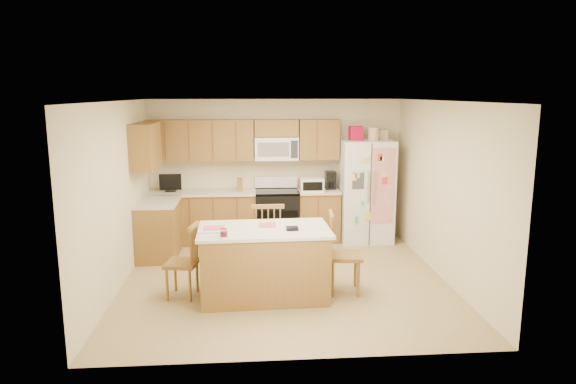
{
  "coord_description": "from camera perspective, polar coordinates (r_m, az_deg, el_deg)",
  "views": [
    {
      "loc": [
        -0.48,
        -6.92,
        2.61
      ],
      "look_at": [
        0.07,
        0.35,
        1.2
      ],
      "focal_mm": 32.0,
      "sensor_mm": 36.0,
      "label": 1
    }
  ],
  "objects": [
    {
      "name": "island",
      "position": [
        6.67,
        -2.65,
        -7.8
      ],
      "size": [
        1.7,
        1.03,
        1.0
      ],
      "color": "olive",
      "rests_on": "ground"
    },
    {
      "name": "windsor_chair_back",
      "position": [
        7.39,
        -2.24,
        -5.49
      ],
      "size": [
        0.47,
        0.45,
        1.09
      ],
      "color": "olive",
      "rests_on": "ground"
    },
    {
      "name": "windsor_chair_left",
      "position": [
        6.8,
        -11.51,
        -7.7
      ],
      "size": [
        0.46,
        0.48,
        0.97
      ],
      "color": "olive",
      "rests_on": "ground"
    },
    {
      "name": "room_shell",
      "position": [
        7.03,
        -0.38,
        1.41
      ],
      "size": [
        4.6,
        4.6,
        2.52
      ],
      "color": "beige",
      "rests_on": "ground"
    },
    {
      "name": "refrigerator",
      "position": [
        9.18,
        8.61,
        0.25
      ],
      "size": [
        0.9,
        0.79,
        2.04
      ],
      "color": "white",
      "rests_on": "ground"
    },
    {
      "name": "ground",
      "position": [
        7.41,
        -0.37,
        -9.65
      ],
      "size": [
        4.5,
        4.5,
        0.0
      ],
      "primitive_type": "plane",
      "color": "#967E58",
      "rests_on": "ground"
    },
    {
      "name": "windsor_chair_right",
      "position": [
        6.84,
        6.09,
        -6.96
      ],
      "size": [
        0.49,
        0.51,
        1.08
      ],
      "color": "olive",
      "rests_on": "ground"
    },
    {
      "name": "cabinetry",
      "position": [
        8.89,
        -7.52,
        -0.12
      ],
      "size": [
        3.36,
        1.56,
        2.15
      ],
      "color": "olive",
      "rests_on": "ground"
    },
    {
      "name": "stove",
      "position": [
        9.12,
        -1.23,
        -2.57
      ],
      "size": [
        0.76,
        0.65,
        1.13
      ],
      "color": "black",
      "rests_on": "ground"
    }
  ]
}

